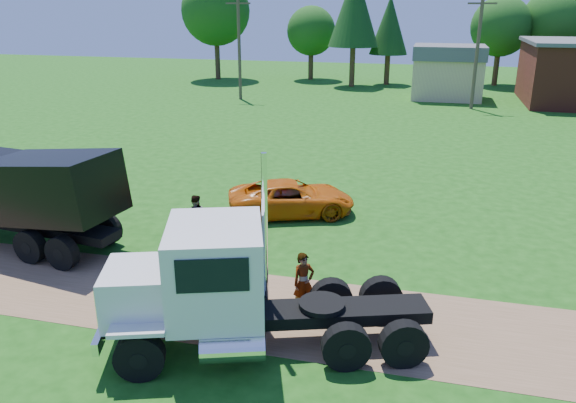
% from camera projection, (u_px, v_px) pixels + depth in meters
% --- Properties ---
extents(ground, '(140.00, 140.00, 0.00)m').
position_uv_depth(ground, '(310.00, 316.00, 15.61)').
color(ground, '#15480F').
rests_on(ground, ground).
extents(dirt_track, '(120.00, 4.20, 0.01)m').
position_uv_depth(dirt_track, '(310.00, 315.00, 15.61)').
color(dirt_track, brown).
rests_on(dirt_track, ground).
extents(white_semi_tractor, '(8.21, 4.95, 4.88)m').
position_uv_depth(white_semi_tractor, '(220.00, 288.00, 13.63)').
color(white_semi_tractor, black).
rests_on(white_semi_tractor, ground).
extents(black_dump_truck, '(8.50, 3.55, 3.61)m').
position_uv_depth(black_dump_truck, '(20.00, 192.00, 19.59)').
color(black_dump_truck, black).
rests_on(black_dump_truck, ground).
extents(orange_pickup, '(5.61, 4.04, 1.42)m').
position_uv_depth(orange_pickup, '(291.00, 198.00, 22.87)').
color(orange_pickup, '#C35609').
rests_on(orange_pickup, ground).
extents(spectator_a, '(0.76, 0.73, 1.75)m').
position_uv_depth(spectator_a, '(304.00, 283.00, 15.60)').
color(spectator_a, '#999999').
rests_on(spectator_a, ground).
extents(spectator_b, '(0.92, 0.80, 1.63)m').
position_uv_depth(spectator_b, '(196.00, 216.00, 20.62)').
color(spectator_b, '#999999').
rests_on(spectator_b, ground).
extents(tan_shed, '(6.20, 5.40, 4.70)m').
position_uv_depth(tan_shed, '(448.00, 71.00, 50.41)').
color(tan_shed, tan).
rests_on(tan_shed, ground).
extents(utility_poles, '(42.20, 0.28, 9.00)m').
position_uv_depth(utility_poles, '(477.00, 50.00, 44.61)').
color(utility_poles, '#4D3B2B').
rests_on(utility_poles, ground).
extents(tree_row, '(56.08, 12.37, 11.64)m').
position_uv_depth(tree_row, '(470.00, 17.00, 56.40)').
color(tree_row, '#3D2819').
rests_on(tree_row, ground).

